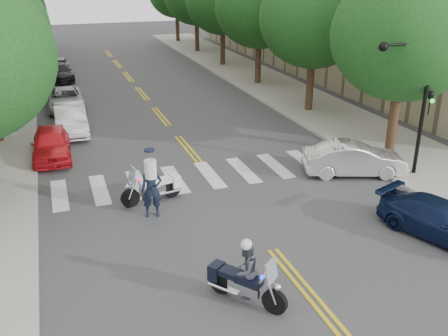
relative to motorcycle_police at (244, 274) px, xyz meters
name	(u,v)px	position (x,y,z in m)	size (l,w,h in m)	color
ground	(272,250)	(1.81, 2.09, -0.85)	(140.00, 140.00, 0.00)	#38383A
sidewalk_right	(266,83)	(11.31, 24.09, -0.77)	(5.00, 60.00, 0.15)	#9E9991
tree_l_3	(0,6)	(-6.99, 32.09, 4.70)	(6.40, 6.40, 8.45)	#382316
tree_r_0	(404,35)	(10.61, 8.09, 4.70)	(6.40, 6.40, 8.45)	#382316
tree_r_1	(314,18)	(10.61, 16.09, 4.70)	(6.40, 6.40, 8.45)	#382316
tree_r_2	(259,8)	(10.61, 24.09, 4.70)	(6.40, 6.40, 8.45)	#382316
tree_r_3	(223,1)	(10.61, 32.09, 4.70)	(6.40, 6.40, 8.45)	#382316
traffic_signal_pole	(416,91)	(9.53, 5.59, 2.87)	(2.82, 0.42, 6.00)	black
motorcycle_police	(244,274)	(0.00, 0.00, 0.00)	(1.64, 2.01, 1.91)	black
motorcycle_parked	(156,187)	(-0.87, 6.86, -0.31)	(2.40, 0.90, 1.56)	black
officer_standing	(152,190)	(-1.27, 5.67, 0.18)	(0.75, 0.49, 2.06)	black
convertible	(354,159)	(7.65, 6.59, -0.14)	(1.49, 4.29, 1.41)	silver
sedan_blue	(441,220)	(7.36, 1.04, -0.24)	(1.71, 4.21, 1.22)	#0D173A
parked_car_a	(51,143)	(-4.49, 12.96, -0.14)	(1.69, 4.19, 1.43)	red
parked_car_b	(71,119)	(-3.39, 16.59, -0.09)	(1.60, 4.59, 1.51)	silver
parked_car_c	(66,99)	(-3.39, 21.59, -0.20)	(2.14, 4.64, 1.29)	#999CA0
parked_car_d	(60,72)	(-3.39, 30.59, -0.22)	(1.75, 4.31, 1.25)	black
parked_car_e	(58,66)	(-3.39, 33.14, -0.16)	(1.62, 4.03, 1.37)	#939398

